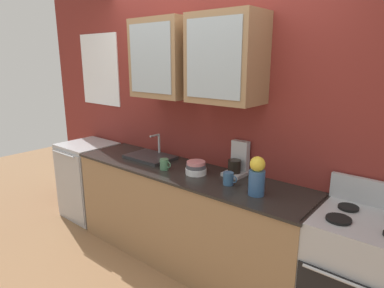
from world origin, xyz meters
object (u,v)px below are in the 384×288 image
vase (257,176)px  cup_near_bowls (229,179)px  coffee_maker (238,162)px  sink_faucet (150,156)px  dishwasher (89,180)px  stove_range (361,284)px  bowl_stack (196,168)px  cup_near_sink (164,164)px

vase → cup_near_bowls: bearing=171.7°
vase → coffee_maker: vase is taller
vase → coffee_maker: (-0.34, 0.29, -0.03)m
sink_faucet → dishwasher: 1.12m
sink_faucet → dishwasher: sink_faucet is taller
vase → dishwasher: (-2.28, 0.07, -0.59)m
stove_range → bowl_stack: size_ratio=5.89×
cup_near_sink → sink_faucet: bearing=155.9°
vase → cup_near_sink: size_ratio=2.48×
cup_near_sink → coffee_maker: (0.57, 0.31, 0.06)m
sink_faucet → cup_near_sink: (0.35, -0.16, 0.03)m
dishwasher → vase: bearing=-1.7°
stove_range → coffee_maker: bearing=168.7°
sink_faucet → vase: size_ratio=1.63×
vase → cup_near_bowls: (-0.27, 0.04, -0.09)m
bowl_stack → cup_near_bowls: (0.36, -0.03, -0.00)m
vase → cup_near_bowls: size_ratio=2.38×
sink_faucet → vase: (1.27, -0.14, 0.12)m
sink_faucet → dishwasher: size_ratio=0.53×
sink_faucet → bowl_stack: sink_faucet is taller
stove_range → coffee_maker: 1.24m
bowl_stack → coffee_maker: coffee_maker is taller
cup_near_sink → cup_near_bowls: 0.65m
bowl_stack → stove_range: bearing=0.2°
stove_range → cup_near_bowls: (-1.01, -0.03, 0.49)m
sink_faucet → bowl_stack: bearing=-6.4°
stove_range → cup_near_bowls: stove_range is taller
sink_faucet → vase: bearing=-6.3°
cup_near_sink → dishwasher: size_ratio=0.13×
stove_range → vase: bearing=-174.4°
dishwasher → coffee_maker: 2.02m
cup_near_sink → vase: bearing=1.1°
coffee_maker → cup_near_sink: bearing=-151.7°
cup_near_sink → coffee_maker: coffee_maker is taller
cup_near_bowls → coffee_maker: coffee_maker is taller
vase → cup_near_sink: 0.92m
vase → cup_near_bowls: 0.29m
cup_near_sink → bowl_stack: bearing=16.4°
vase → cup_near_sink: (-0.92, -0.02, -0.09)m
cup_near_sink → dishwasher: bearing=176.4°
sink_faucet → cup_near_sink: sink_faucet is taller
stove_range → dishwasher: (-3.02, -0.00, -0.01)m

